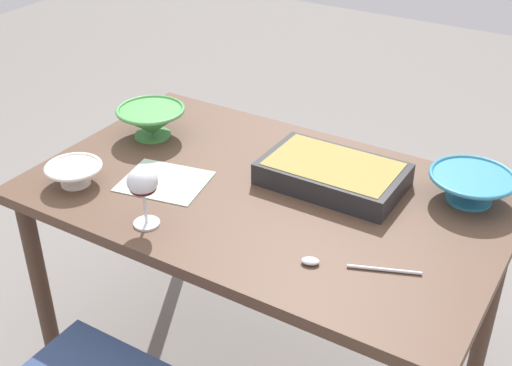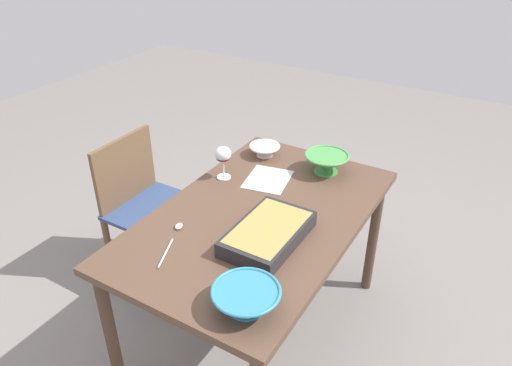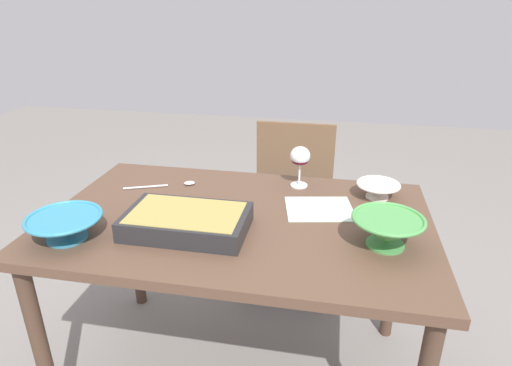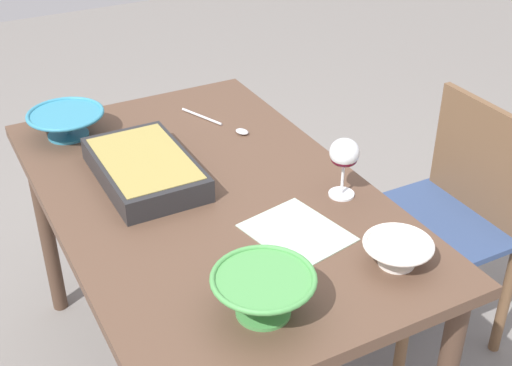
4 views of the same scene
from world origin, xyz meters
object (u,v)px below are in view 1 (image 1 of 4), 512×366
object	(u,v)px
casserole_dish	(333,173)
napkin	(165,181)
serving_bowl	(74,173)
wine_glass	(143,185)
small_bowl	(151,121)
dining_table	(266,214)
mixing_bowl	(471,186)
serving_spoon	(338,264)

from	to	relation	value
casserole_dish	napkin	bearing A→B (deg)	29.78
serving_bowl	wine_glass	bearing A→B (deg)	169.97
small_bowl	casserole_dish	bearing A→B (deg)	-177.43
casserole_dish	dining_table	bearing A→B (deg)	41.35
mixing_bowl	napkin	bearing A→B (deg)	24.87
serving_spoon	serving_bowl	bearing A→B (deg)	3.11
serving_spoon	napkin	distance (m)	0.59
small_bowl	serving_spoon	xyz separation A→B (m)	(-0.80, 0.30, -0.05)
casserole_dish	mixing_bowl	bearing A→B (deg)	-161.40
casserole_dish	napkin	size ratio (longest dim) A/B	1.66
serving_bowl	napkin	bearing A→B (deg)	-146.36
mixing_bowl	small_bowl	bearing A→B (deg)	8.55
wine_glass	mixing_bowl	size ratio (longest dim) A/B	0.71
mixing_bowl	small_bowl	distance (m)	0.99
mixing_bowl	small_bowl	xyz separation A→B (m)	(0.98, 0.15, 0.01)
serving_spoon	mixing_bowl	bearing A→B (deg)	-111.65
serving_bowl	serving_spoon	world-z (taller)	serving_bowl
dining_table	wine_glass	world-z (taller)	wine_glass
dining_table	mixing_bowl	world-z (taller)	mixing_bowl
serving_spoon	napkin	world-z (taller)	serving_spoon
wine_glass	casserole_dish	world-z (taller)	wine_glass
dining_table	small_bowl	distance (m)	0.51
mixing_bowl	serving_spoon	bearing A→B (deg)	68.35
mixing_bowl	napkin	size ratio (longest dim) A/B	0.98
dining_table	small_bowl	size ratio (longest dim) A/B	5.98
casserole_dish	small_bowl	world-z (taller)	small_bowl
dining_table	casserole_dish	xyz separation A→B (m)	(-0.14, -0.13, 0.12)
wine_glass	mixing_bowl	bearing A→B (deg)	-140.92
dining_table	casserole_dish	bearing A→B (deg)	-138.65
dining_table	wine_glass	size ratio (longest dim) A/B	7.90
small_bowl	napkin	bearing A→B (deg)	135.41
dining_table	mixing_bowl	size ratio (longest dim) A/B	5.64
dining_table	mixing_bowl	xyz separation A→B (m)	(-0.49, -0.24, 0.12)
serving_bowl	napkin	distance (m)	0.25
napkin	dining_table	bearing A→B (deg)	-157.72
dining_table	napkin	xyz separation A→B (m)	(0.27, 0.11, 0.08)
small_bowl	napkin	distance (m)	0.30
serving_spoon	dining_table	bearing A→B (deg)	-33.04
wine_glass	napkin	distance (m)	0.24
mixing_bowl	small_bowl	world-z (taller)	small_bowl
casserole_dish	mixing_bowl	xyz separation A→B (m)	(-0.35, -0.12, 0.01)
small_bowl	serving_bowl	size ratio (longest dim) A/B	1.35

